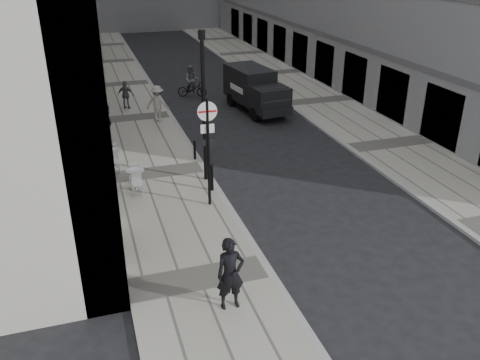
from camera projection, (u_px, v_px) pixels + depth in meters
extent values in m
plane|color=black|center=(304.00, 329.00, 12.56)|extent=(120.00, 120.00, 0.00)
cube|color=#9C988D|center=(134.00, 118.00, 27.54)|extent=(4.00, 60.00, 0.12)
cube|color=#9C988D|center=(318.00, 101.00, 30.56)|extent=(4.00, 60.00, 0.12)
imported|color=black|center=(230.00, 274.00, 12.76)|extent=(0.73, 0.49, 1.99)
cylinder|color=black|center=(208.00, 154.00, 17.51)|extent=(0.10, 0.10, 3.93)
cylinder|color=white|center=(207.00, 111.00, 16.87)|extent=(0.67, 0.08, 0.67)
cube|color=#B21414|center=(207.00, 112.00, 16.85)|extent=(0.62, 0.06, 0.07)
cube|color=white|center=(207.00, 129.00, 17.15)|extent=(0.47, 0.06, 0.31)
cylinder|color=black|center=(204.00, 112.00, 19.12)|extent=(0.15, 0.15, 5.58)
cylinder|color=black|center=(202.00, 34.00, 17.92)|extent=(0.26, 0.26, 0.33)
cylinder|color=black|center=(195.00, 150.00, 22.02)|extent=(0.11, 0.11, 0.80)
cylinder|color=black|center=(212.00, 178.00, 19.18)|extent=(0.13, 0.13, 0.99)
cylinder|color=black|center=(255.00, 114.00, 27.16)|extent=(0.35, 0.76, 0.74)
cylinder|color=black|center=(281.00, 111.00, 27.78)|extent=(0.35, 0.76, 0.74)
cylinder|color=black|center=(231.00, 100.00, 29.74)|extent=(0.35, 0.76, 0.74)
cylinder|color=black|center=(256.00, 96.00, 30.36)|extent=(0.35, 0.76, 0.74)
cube|color=black|center=(249.00, 83.00, 29.00)|extent=(2.24, 3.52, 1.84)
cube|color=black|center=(270.00, 99.00, 27.06)|extent=(2.03, 1.87, 1.29)
cube|color=#1E2328|center=(276.00, 95.00, 26.34)|extent=(1.64, 0.52, 0.68)
imported|color=black|center=(192.00, 89.00, 31.48)|extent=(1.91, 1.23, 0.95)
imported|color=#545459|center=(192.00, 80.00, 31.23)|extent=(1.05, 0.94, 1.79)
imported|color=#5A595E|center=(126.00, 95.00, 28.64)|extent=(1.01, 0.74, 1.60)
imported|color=gray|center=(158.00, 104.00, 26.51)|extent=(1.42, 1.19, 1.91)
imported|color=black|center=(103.00, 110.00, 25.66)|extent=(1.06, 0.98, 1.81)
cylinder|color=#B0B0B2|center=(114.00, 167.00, 21.35)|extent=(0.45, 0.45, 0.03)
cylinder|color=#B0B0B2|center=(113.00, 159.00, 21.19)|extent=(0.06, 0.06, 0.76)
cylinder|color=#B0B0B2|center=(112.00, 150.00, 21.03)|extent=(0.72, 0.72, 0.03)
cylinder|color=#B9B9BC|center=(136.00, 188.00, 19.49)|extent=(0.44, 0.44, 0.03)
cylinder|color=#B9B9BC|center=(136.00, 180.00, 19.33)|extent=(0.06, 0.06, 0.75)
cylinder|color=#B9B9BC|center=(135.00, 171.00, 19.17)|extent=(0.71, 0.71, 0.03)
cylinder|color=silver|center=(104.00, 124.00, 26.51)|extent=(0.42, 0.42, 0.03)
cylinder|color=silver|center=(103.00, 117.00, 26.36)|extent=(0.06, 0.06, 0.70)
cylinder|color=silver|center=(103.00, 111.00, 26.21)|extent=(0.67, 0.67, 0.03)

